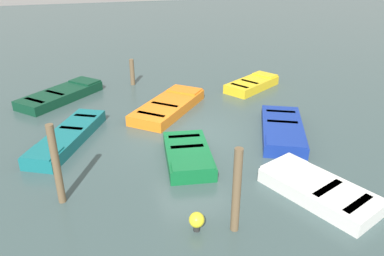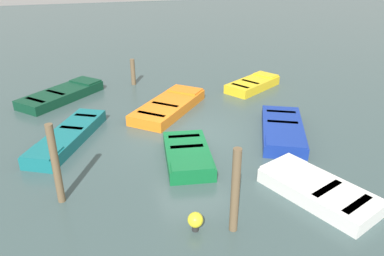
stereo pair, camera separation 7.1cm
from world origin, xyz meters
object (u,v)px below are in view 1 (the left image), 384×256
Objects in this scene: rowboat_blue at (282,130)px; mooring_piling_far_left at (237,191)px; rowboat_orange at (169,106)px; mooring_piling_mid_right at (132,72)px; mooring_piling_near_left at (56,165)px; rowboat_dark_green at (61,94)px; rowboat_yellow at (252,84)px; rowboat_teal at (67,137)px; marker_buoy at (197,220)px; rowboat_white at (318,189)px; rowboat_green at (188,155)px.

mooring_piling_far_left is (4.10, -3.45, 0.84)m from rowboat_blue.
rowboat_orange is 3.85m from mooring_piling_mid_right.
mooring_piling_near_left is at bearing -19.11° from mooring_piling_mid_right.
rowboat_dark_green is 2.95× the size of mooring_piling_mid_right.
rowboat_dark_green is (-1.02, -8.56, -0.00)m from rowboat_yellow.
rowboat_teal is at bearing 170.50° from rowboat_yellow.
rowboat_yellow is at bearing 68.04° from mooring_piling_mid_right.
marker_buoy reaches higher than rowboat_dark_green.
mooring_piling_near_left is at bearing -124.00° from marker_buoy.
rowboat_orange is at bearing -109.87° from rowboat_blue.
rowboat_blue is at bearing -81.67° from rowboat_dark_green.
rowboat_blue is 0.93× the size of rowboat_teal.
rowboat_blue is (-3.51, 0.87, -0.00)m from rowboat_white.
rowboat_yellow and rowboat_teal have the same top height.
mooring_piling_far_left reaches higher than rowboat_dark_green.
rowboat_orange is 8.08× the size of marker_buoy.
rowboat_white and rowboat_orange have the same top height.
rowboat_white is at bearing 102.90° from mooring_piling_far_left.
rowboat_teal is at bearing -28.36° from mooring_piling_mid_right.
rowboat_dark_green is at bearing -103.20° from rowboat_blue.
rowboat_orange and rowboat_teal have the same top height.
rowboat_blue is 2.98× the size of mooring_piling_mid_right.
marker_buoy is at bearing -4.10° from rowboat_green.
marker_buoy is (8.76, -5.37, 0.07)m from rowboat_yellow.
marker_buoy is (3.09, -0.66, 0.07)m from rowboat_green.
rowboat_blue and rowboat_yellow have the same top height.
mooring_piling_far_left is 1.17m from marker_buoy.
rowboat_dark_green is at bearing 99.17° from rowboat_orange.
rowboat_dark_green is 7.81m from mooring_piling_near_left.
rowboat_teal is at bearing -146.33° from mooring_piling_far_left.
rowboat_dark_green is at bearing -149.27° from rowboat_teal.
rowboat_orange is 7.24m from marker_buoy.
mooring_piling_mid_right is 10.89m from marker_buoy.
mooring_piling_far_left is 4.44m from mooring_piling_near_left.
mooring_piling_mid_right is (-11.09, -0.77, -0.44)m from mooring_piling_far_left.
rowboat_white is at bearing 17.68° from mooring_piling_mid_right.
rowboat_blue is at bearing 132.14° from marker_buoy.
mooring_piling_mid_right is (-5.49, 2.96, 0.41)m from rowboat_teal.
mooring_piling_near_left is 1.75× the size of mooring_piling_mid_right.
rowboat_orange is 1.78× the size of mooring_piling_near_left.
rowboat_white is 6.87× the size of marker_buoy.
rowboat_yellow is at bearing -167.43° from rowboat_blue.
rowboat_blue and rowboat_dark_green have the same top height.
mooring_piling_near_left reaches higher than marker_buoy.
rowboat_teal is 1.83× the size of mooring_piling_near_left.
mooring_piling_far_left is 11.13m from mooring_piling_mid_right.
rowboat_teal is at bearing 178.16° from mooring_piling_near_left.
mooring_piling_far_left reaches higher than rowboat_green.
rowboat_orange is at bearing 141.37° from rowboat_teal.
rowboat_white is 3.62m from rowboat_blue.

